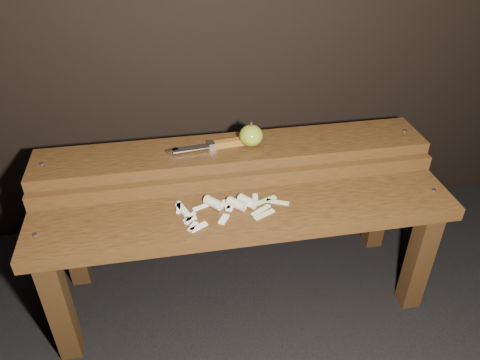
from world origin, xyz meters
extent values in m
plane|color=black|center=(0.00, 0.00, 0.00)|extent=(60.00, 60.00, 0.00)
cube|color=#321D0C|center=(-0.54, -0.10, 0.19)|extent=(0.06, 0.06, 0.38)
cube|color=#321D0C|center=(0.54, -0.10, 0.19)|extent=(0.06, 0.06, 0.38)
cube|color=#41260F|center=(0.00, -0.05, 0.40)|extent=(1.20, 0.20, 0.04)
cylinder|color=slate|center=(-0.56, -0.05, 0.42)|extent=(0.01, 0.01, 0.00)
cylinder|color=slate|center=(0.56, -0.05, 0.42)|extent=(0.01, 0.01, 0.00)
cube|color=#321D0C|center=(-0.54, 0.20, 0.23)|extent=(0.06, 0.06, 0.46)
cube|color=#321D0C|center=(0.54, 0.20, 0.23)|extent=(0.06, 0.06, 0.46)
cube|color=#41260F|center=(0.00, 0.07, 0.44)|extent=(1.20, 0.02, 0.05)
cube|color=#41260F|center=(0.00, 0.17, 0.48)|extent=(1.20, 0.18, 0.04)
cylinder|color=slate|center=(-0.56, 0.17, 0.50)|extent=(0.01, 0.01, 0.00)
cylinder|color=slate|center=(0.56, 0.17, 0.50)|extent=(0.01, 0.01, 0.00)
ellipsoid|color=olive|center=(0.05, 0.17, 0.53)|extent=(0.07, 0.07, 0.07)
cylinder|color=#382314|center=(0.05, 0.17, 0.57)|extent=(0.01, 0.01, 0.01)
cube|color=brown|center=(-0.01, 0.18, 0.51)|extent=(0.10, 0.03, 0.02)
cube|color=silver|center=(-0.07, 0.17, 0.51)|extent=(0.02, 0.03, 0.02)
cube|color=silver|center=(-0.13, 0.16, 0.51)|extent=(0.11, 0.04, 0.00)
cube|color=silver|center=(-0.19, 0.16, 0.51)|extent=(0.04, 0.03, 0.00)
cube|color=beige|center=(-0.19, 0.00, 0.42)|extent=(0.02, 0.05, 0.01)
cube|color=beige|center=(-0.04, -0.02, 0.42)|extent=(0.03, 0.04, 0.01)
cube|color=beige|center=(-0.14, -0.10, 0.42)|extent=(0.05, 0.04, 0.01)
cube|color=beige|center=(-0.18, -0.01, 0.42)|extent=(0.04, 0.06, 0.01)
cube|color=beige|center=(-0.05, -0.02, 0.42)|extent=(0.02, 0.04, 0.01)
cube|color=beige|center=(-0.16, -0.06, 0.42)|extent=(0.04, 0.03, 0.01)
cube|color=beige|center=(-0.15, -0.09, 0.42)|extent=(0.03, 0.04, 0.01)
cube|color=beige|center=(-0.12, -0.01, 0.42)|extent=(0.05, 0.03, 0.01)
cube|color=beige|center=(-0.07, -0.08, 0.42)|extent=(0.04, 0.04, 0.01)
cube|color=beige|center=(0.03, 0.00, 0.42)|extent=(0.02, 0.05, 0.01)
cube|color=beige|center=(-0.16, -0.06, 0.42)|extent=(0.04, 0.05, 0.01)
cylinder|color=#C9BB8C|center=(0.01, -0.02, 0.43)|extent=(0.05, 0.06, 0.03)
cylinder|color=#C9BB8C|center=(-0.09, -0.01, 0.43)|extent=(0.06, 0.06, 0.03)
cylinder|color=#C9BB8C|center=(-0.03, -0.03, 0.43)|extent=(0.06, 0.06, 0.03)
cube|color=#BCC988|center=(0.04, -0.08, 0.42)|extent=(0.06, 0.04, 0.00)
cube|color=#BCC988|center=(0.04, -0.06, 0.42)|extent=(0.06, 0.05, 0.00)
cube|color=#BCC988|center=(0.06, -0.01, 0.42)|extent=(0.07, 0.04, 0.00)
cube|color=#BCC988|center=(0.09, -0.03, 0.42)|extent=(0.06, 0.04, 0.00)
camera|label=1|loc=(-0.20, -1.05, 1.22)|focal=35.00mm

